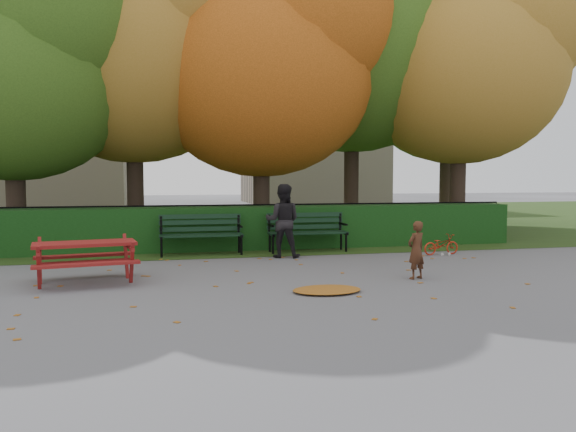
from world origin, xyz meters
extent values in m
plane|color=slate|center=(0.00, 0.00, 0.00)|extent=(90.00, 90.00, 0.00)
plane|color=#233912|center=(0.00, 14.00, 0.01)|extent=(90.00, 90.00, 0.00)
cube|color=tan|center=(-9.00, 26.00, 7.50)|extent=(10.00, 7.00, 15.00)
cube|color=tan|center=(8.00, 28.00, 6.00)|extent=(9.00, 6.00, 12.00)
cube|color=black|center=(0.00, 4.50, 0.50)|extent=(13.00, 0.90, 1.00)
cube|color=black|center=(0.00, 5.30, 0.08)|extent=(14.00, 0.04, 0.04)
cube|color=black|center=(0.00, 5.30, 1.00)|extent=(14.00, 0.04, 0.04)
cylinder|color=black|center=(-3.00, 5.30, 0.50)|extent=(0.03, 0.03, 1.00)
cylinder|color=black|center=(0.00, 5.30, 0.50)|extent=(0.03, 0.03, 1.00)
cylinder|color=black|center=(3.00, 5.30, 0.50)|extent=(0.03, 0.03, 1.00)
cylinder|color=black|center=(6.50, 5.30, 0.50)|extent=(0.03, 0.03, 1.00)
cylinder|color=black|center=(-5.50, 5.80, 1.31)|extent=(0.44, 0.44, 2.62)
ellipsoid|color=#2D4D15|center=(-5.50, 5.80, 4.12)|extent=(5.60, 5.60, 5.04)
sphere|color=#2D4D15|center=(-4.52, 5.10, 5.38)|extent=(4.20, 4.20, 4.20)
cylinder|color=black|center=(-2.80, 7.00, 1.57)|extent=(0.44, 0.44, 3.15)
ellipsoid|color=olive|center=(-2.80, 7.00, 4.95)|extent=(6.40, 6.40, 5.76)
cylinder|color=black|center=(0.50, 6.20, 1.40)|extent=(0.44, 0.44, 2.80)
ellipsoid|color=#823C0C|center=(0.50, 6.20, 4.40)|extent=(6.00, 6.00, 5.40)
sphere|color=#823C0C|center=(1.55, 5.45, 5.75)|extent=(4.50, 4.50, 4.50)
cylinder|color=black|center=(3.50, 7.50, 1.75)|extent=(0.44, 0.44, 3.50)
ellipsoid|color=#2D4D15|center=(3.50, 7.50, 5.50)|extent=(6.80, 6.80, 6.12)
cylinder|color=black|center=(6.20, 6.00, 1.49)|extent=(0.44, 0.44, 2.97)
ellipsoid|color=olive|center=(6.20, 6.00, 4.68)|extent=(5.80, 5.80, 5.22)
sphere|color=olive|center=(7.21, 5.28, 5.98)|extent=(4.35, 4.35, 4.35)
cylinder|color=black|center=(8.00, 10.00, 1.57)|extent=(0.44, 0.44, 3.15)
ellipsoid|color=#2D4D15|center=(8.00, 10.00, 4.95)|extent=(6.00, 6.00, 5.40)
sphere|color=#2D4D15|center=(9.05, 9.25, 6.30)|extent=(4.50, 4.50, 4.50)
cube|color=black|center=(-1.30, 3.42, 0.44)|extent=(1.80, 0.12, 0.04)
cube|color=black|center=(-1.30, 3.60, 0.44)|extent=(1.80, 0.12, 0.04)
cube|color=black|center=(-1.30, 3.78, 0.44)|extent=(1.80, 0.12, 0.04)
cube|color=black|center=(-1.30, 3.87, 0.55)|extent=(1.80, 0.05, 0.10)
cube|color=black|center=(-1.30, 3.87, 0.70)|extent=(1.80, 0.05, 0.10)
cube|color=black|center=(-1.30, 3.87, 0.83)|extent=(1.80, 0.05, 0.10)
cube|color=black|center=(-2.15, 3.60, 0.42)|extent=(0.05, 0.55, 0.06)
cube|color=black|center=(-2.15, 3.87, 0.65)|extent=(0.05, 0.05, 0.41)
cylinder|color=black|center=(-2.15, 3.42, 0.22)|extent=(0.05, 0.05, 0.44)
cylinder|color=black|center=(-2.15, 3.78, 0.22)|extent=(0.05, 0.05, 0.44)
cube|color=black|center=(-2.15, 3.62, 0.62)|extent=(0.05, 0.45, 0.04)
cube|color=black|center=(-0.45, 3.60, 0.42)|extent=(0.05, 0.55, 0.06)
cube|color=black|center=(-0.45, 3.87, 0.65)|extent=(0.05, 0.05, 0.41)
cylinder|color=black|center=(-0.45, 3.42, 0.22)|extent=(0.05, 0.05, 0.44)
cylinder|color=black|center=(-0.45, 3.78, 0.22)|extent=(0.05, 0.05, 0.44)
cube|color=black|center=(-0.45, 3.62, 0.62)|extent=(0.05, 0.45, 0.04)
cube|color=black|center=(1.10, 3.42, 0.44)|extent=(1.80, 0.12, 0.04)
cube|color=black|center=(1.10, 3.60, 0.44)|extent=(1.80, 0.12, 0.04)
cube|color=black|center=(1.10, 3.78, 0.44)|extent=(1.80, 0.12, 0.04)
cube|color=black|center=(1.10, 3.87, 0.55)|extent=(1.80, 0.05, 0.10)
cube|color=black|center=(1.10, 3.87, 0.70)|extent=(1.80, 0.05, 0.10)
cube|color=black|center=(1.10, 3.87, 0.83)|extent=(1.80, 0.05, 0.10)
cube|color=black|center=(0.25, 3.60, 0.42)|extent=(0.05, 0.55, 0.06)
cube|color=black|center=(0.25, 3.87, 0.65)|extent=(0.05, 0.05, 0.41)
cylinder|color=black|center=(0.25, 3.42, 0.22)|extent=(0.05, 0.05, 0.44)
cylinder|color=black|center=(0.25, 3.78, 0.22)|extent=(0.05, 0.05, 0.44)
cube|color=black|center=(0.25, 3.62, 0.62)|extent=(0.05, 0.45, 0.04)
cube|color=black|center=(1.95, 3.60, 0.42)|extent=(0.05, 0.55, 0.06)
cube|color=black|center=(1.95, 3.87, 0.65)|extent=(0.05, 0.05, 0.41)
cylinder|color=black|center=(1.95, 3.42, 0.22)|extent=(0.05, 0.05, 0.44)
cylinder|color=black|center=(1.95, 3.78, 0.22)|extent=(0.05, 0.05, 0.44)
cube|color=black|center=(1.95, 3.62, 0.62)|extent=(0.05, 0.45, 0.04)
cube|color=maroon|center=(-3.35, 0.77, 0.64)|extent=(1.64, 0.90, 0.05)
cube|color=maroon|center=(-3.26, 0.26, 0.38)|extent=(1.57, 0.47, 0.04)
cube|color=maroon|center=(-3.44, 1.28, 0.38)|extent=(1.57, 0.47, 0.04)
cube|color=maroon|center=(-3.95, 0.27, 0.35)|extent=(0.13, 0.45, 0.76)
cube|color=maroon|center=(-4.08, 1.04, 0.35)|extent=(0.13, 0.45, 0.76)
cube|color=maroon|center=(-4.02, 0.66, 0.57)|extent=(0.25, 1.16, 0.05)
cube|color=maroon|center=(-2.62, 0.50, 0.35)|extent=(0.13, 0.45, 0.76)
cube|color=maroon|center=(-2.75, 1.27, 0.35)|extent=(0.13, 0.45, 0.76)
cube|color=maroon|center=(-2.69, 0.88, 0.57)|extent=(0.25, 1.16, 0.05)
cube|color=maroon|center=(-3.35, 0.77, 0.35)|extent=(1.37, 0.28, 0.05)
ellipsoid|color=brown|center=(0.22, -0.76, 0.04)|extent=(1.05, 0.74, 0.07)
imported|color=#432415|center=(1.99, -0.06, 0.49)|extent=(0.42, 0.35, 0.97)
imported|color=black|center=(0.36, 2.90, 0.78)|extent=(0.90, 0.79, 1.55)
imported|color=#AC200F|center=(3.82, 2.50, 0.22)|extent=(0.88, 0.40, 0.45)
camera|label=1|loc=(-2.19, -8.63, 1.71)|focal=35.00mm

